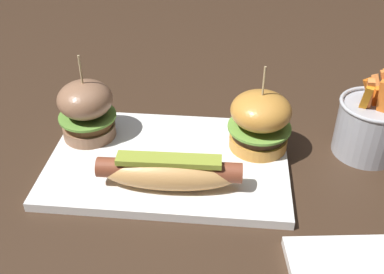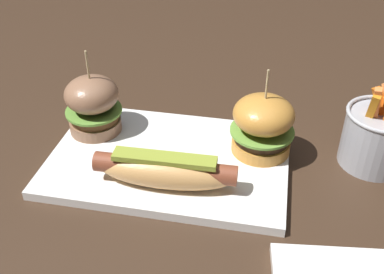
# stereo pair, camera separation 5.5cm
# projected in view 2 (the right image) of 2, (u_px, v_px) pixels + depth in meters

# --- Properties ---
(ground_plane) EXTENTS (3.00, 3.00, 0.00)m
(ground_plane) POSITION_uv_depth(u_px,v_px,m) (169.00, 163.00, 0.71)
(ground_plane) COLOR #382619
(platter_main) EXTENTS (0.36, 0.24, 0.01)m
(platter_main) POSITION_uv_depth(u_px,v_px,m) (169.00, 160.00, 0.70)
(platter_main) COLOR white
(platter_main) RESTS_ON ground
(hot_dog) EXTENTS (0.20, 0.06, 0.05)m
(hot_dog) POSITION_uv_depth(u_px,v_px,m) (165.00, 170.00, 0.63)
(hot_dog) COLOR tan
(hot_dog) RESTS_ON platter_main
(slider_left) EXTENTS (0.09, 0.09, 0.14)m
(slider_left) POSITION_uv_depth(u_px,v_px,m) (93.00, 104.00, 0.73)
(slider_left) COLOR #8D6449
(slider_left) RESTS_ON platter_main
(slider_right) EXTENTS (0.10, 0.10, 0.14)m
(slider_right) POSITION_uv_depth(u_px,v_px,m) (263.00, 125.00, 0.68)
(slider_right) COLOR #CB8837
(slider_right) RESTS_ON platter_main
(fries_bucket) EXTENTS (0.10, 0.10, 0.14)m
(fries_bucket) POSITION_uv_depth(u_px,v_px,m) (378.00, 135.00, 0.68)
(fries_bucket) COLOR #A8AAB2
(fries_bucket) RESTS_ON ground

